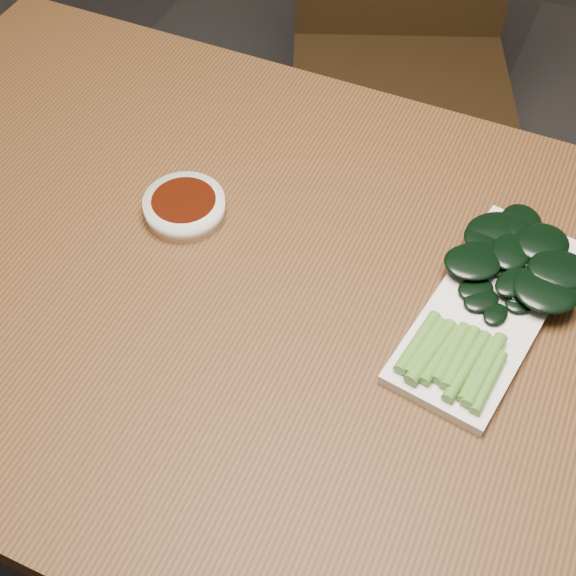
# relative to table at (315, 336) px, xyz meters

# --- Properties ---
(ground) EXTENTS (6.00, 6.00, 0.00)m
(ground) POSITION_rel_table_xyz_m (0.00, 0.00, -0.68)
(ground) COLOR #2E2B2B
(ground) RESTS_ON ground
(table) EXTENTS (1.40, 0.80, 0.75)m
(table) POSITION_rel_table_xyz_m (0.00, 0.00, 0.00)
(table) COLOR #4E2F16
(table) RESTS_ON ground
(chair_far) EXTENTS (0.60, 0.60, 0.89)m
(chair_far) POSITION_rel_table_xyz_m (-0.16, 0.86, -0.19)
(chair_far) COLOR black
(chair_far) RESTS_ON ground
(sauce_bowl) EXTENTS (0.10, 0.10, 0.03)m
(sauce_bowl) POSITION_rel_table_xyz_m (-0.21, 0.06, 0.09)
(sauce_bowl) COLOR silver
(sauce_bowl) RESTS_ON table
(serving_plate) EXTENTS (0.17, 0.32, 0.01)m
(serving_plate) POSITION_rel_table_xyz_m (0.19, 0.06, 0.08)
(serving_plate) COLOR silver
(serving_plate) RESTS_ON table
(gai_lan) EXTENTS (0.19, 0.32, 0.03)m
(gai_lan) POSITION_rel_table_xyz_m (0.20, 0.10, 0.10)
(gai_lan) COLOR #51882F
(gai_lan) RESTS_ON serving_plate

